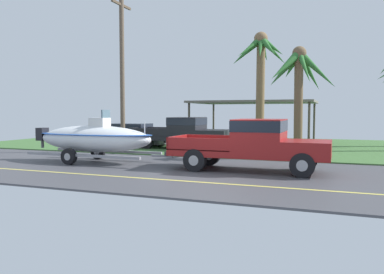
{
  "coord_description": "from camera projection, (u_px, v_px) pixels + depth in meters",
  "views": [
    {
      "loc": [
        3.93,
        -12.51,
        2.1
      ],
      "look_at": [
        -1.48,
        1.8,
        1.09
      ],
      "focal_mm": 35.96,
      "sensor_mm": 36.0,
      "label": 1
    }
  ],
  "objects": [
    {
      "name": "ground",
      "position": [
        260.0,
        150.0,
        21.03
      ],
      "size": [
        36.0,
        22.0,
        0.11
      ],
      "color": "#424247"
    },
    {
      "name": "pickup_truck_towing",
      "position": [
        259.0,
        142.0,
        13.55
      ],
      "size": [
        5.79,
        2.03,
        1.84
      ],
      "color": "maroon",
      "rests_on": "ground"
    },
    {
      "name": "boat_on_trailer",
      "position": [
        94.0,
        138.0,
        15.98
      ],
      "size": [
        6.44,
        2.21,
        2.18
      ],
      "color": "gray",
      "rests_on": "ground"
    },
    {
      "name": "parked_pickup_background",
      "position": [
        187.0,
        131.0,
        21.33
      ],
      "size": [
        5.8,
        2.0,
        1.8
      ],
      "color": "black",
      "rests_on": "ground"
    },
    {
      "name": "parked_sedan_near",
      "position": [
        132.0,
        135.0,
        23.61
      ],
      "size": [
        4.38,
        1.81,
        1.38
      ],
      "color": "#99999E",
      "rests_on": "ground"
    },
    {
      "name": "carport_awning",
      "position": [
        255.0,
        103.0,
        25.59
      ],
      "size": [
        7.86,
        5.69,
        2.81
      ],
      "color": "#4C4238",
      "rests_on": "ground"
    },
    {
      "name": "palm_tree_near_left",
      "position": [
        298.0,
        77.0,
        17.24
      ],
      "size": [
        3.13,
        3.21,
        5.03
      ],
      "color": "brown",
      "rests_on": "ground"
    },
    {
      "name": "palm_tree_mid",
      "position": [
        260.0,
        63.0,
        19.88
      ],
      "size": [
        3.07,
        2.77,
        6.22
      ],
      "color": "brown",
      "rests_on": "ground"
    },
    {
      "name": "utility_pole",
      "position": [
        122.0,
        70.0,
        19.99
      ],
      "size": [
        0.24,
        1.8,
        8.2
      ],
      "color": "brown",
      "rests_on": "ground"
    }
  ]
}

